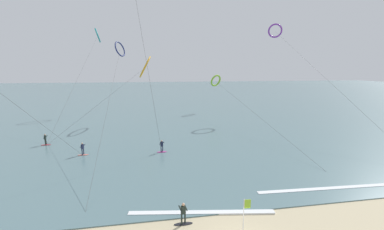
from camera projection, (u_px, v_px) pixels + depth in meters
sea_water at (163, 93)px, 115.82m from camera, size 400.00×200.00×0.08m
surfer_crimson at (45, 140)px, 35.84m from camera, size 1.40×0.59×1.70m
surfer_charcoal at (183, 215)px, 17.62m from camera, size 1.40×0.66×1.70m
surfer_magenta at (162, 147)px, 32.77m from camera, size 1.40×0.72×1.70m
surfer_coral at (83, 150)px, 31.65m from camera, size 1.40×0.69×1.70m
kite_lime at (216, 81)px, 64.67m from camera, size 3.71×43.15×9.81m
kite_teal at (98, 36)px, 58.00m from camera, size 4.29×27.74×20.86m
kite_navy at (120, 49)px, 62.90m from camera, size 3.95×51.22×18.33m
kite_violet at (275, 31)px, 58.67m from camera, size 3.64×38.70×22.04m
kite_amber at (145, 67)px, 51.82m from camera, size 15.88×18.74×13.94m
beach_flag at (245, 214)px, 15.52m from camera, size 0.47×0.06×3.10m
wave_crest_near at (202, 213)px, 19.07m from camera, size 11.50×2.15×0.12m
wave_crest_mid at (332, 188)px, 22.94m from camera, size 14.80×1.12×0.12m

